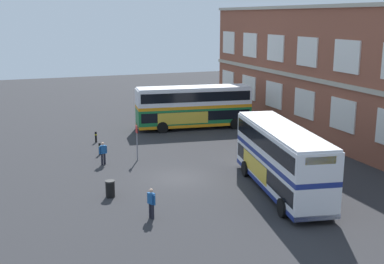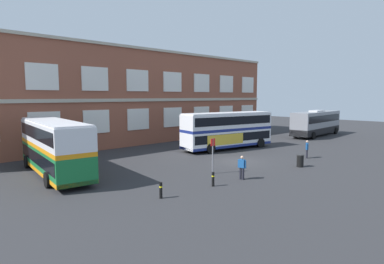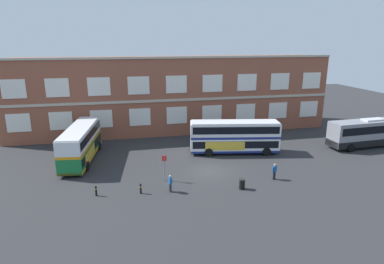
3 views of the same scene
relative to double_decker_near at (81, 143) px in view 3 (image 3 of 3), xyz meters
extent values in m
plane|color=#2B2B2D|center=(13.89, -4.33, -2.15)|extent=(120.00, 120.00, 0.00)
cube|color=brown|center=(12.72, 11.67, 3.50)|extent=(48.06, 8.00, 11.30)
cube|color=#B2A893|center=(12.72, 7.59, 3.27)|extent=(48.06, 0.16, 0.36)
cube|color=#B2A893|center=(12.72, 7.62, 9.30)|extent=(48.06, 0.28, 0.30)
cube|color=silver|center=(-8.64, 7.61, 1.01)|extent=(2.99, 0.12, 2.49)
cube|color=silver|center=(-3.30, 7.61, 1.01)|extent=(2.99, 0.12, 2.49)
cube|color=silver|center=(2.04, 7.61, 1.01)|extent=(2.99, 0.12, 2.49)
cube|color=silver|center=(7.38, 7.61, 1.01)|extent=(2.99, 0.12, 2.49)
cube|color=silver|center=(12.72, 7.61, 1.01)|extent=(2.99, 0.12, 2.49)
cube|color=silver|center=(18.06, 7.61, 1.01)|extent=(2.99, 0.12, 2.49)
cube|color=silver|center=(23.40, 7.61, 1.01)|extent=(2.99, 0.12, 2.49)
cube|color=silver|center=(28.74, 7.61, 1.01)|extent=(2.99, 0.12, 2.49)
cube|color=silver|center=(34.08, 7.61, 1.01)|extent=(2.99, 0.12, 2.49)
cube|color=silver|center=(-8.64, 7.61, 5.53)|extent=(2.99, 0.12, 2.49)
cube|color=silver|center=(-3.30, 7.61, 5.53)|extent=(2.99, 0.12, 2.49)
cube|color=silver|center=(2.04, 7.61, 5.53)|extent=(2.99, 0.12, 2.49)
cube|color=silver|center=(7.38, 7.61, 5.53)|extent=(2.99, 0.12, 2.49)
cube|color=silver|center=(12.72, 7.61, 5.53)|extent=(2.99, 0.12, 2.49)
cube|color=silver|center=(18.06, 7.61, 5.53)|extent=(2.99, 0.12, 2.49)
cube|color=silver|center=(23.40, 7.61, 5.53)|extent=(2.99, 0.12, 2.49)
cube|color=silver|center=(28.74, 7.61, 5.53)|extent=(2.99, 0.12, 2.49)
cube|color=silver|center=(34.08, 7.61, 5.53)|extent=(2.99, 0.12, 2.49)
cube|color=#197038|center=(0.00, 0.00, -0.92)|extent=(3.91, 11.23, 1.75)
cube|color=black|center=(0.00, 0.00, -0.71)|extent=(3.90, 10.80, 0.90)
cube|color=orange|center=(0.00, 0.00, 0.10)|extent=(3.91, 11.23, 0.30)
cube|color=silver|center=(0.00, 0.00, 1.03)|extent=(3.91, 11.23, 1.55)
cube|color=black|center=(0.00, 0.00, 1.10)|extent=(3.90, 10.80, 0.90)
cube|color=orange|center=(0.00, 0.00, -1.66)|extent=(3.93, 11.24, 0.28)
cube|color=silver|center=(0.00, 0.00, 1.86)|extent=(3.78, 11.00, 0.12)
cube|color=gold|center=(1.11, -1.47, -0.84)|extent=(0.64, 4.81, 1.10)
cube|color=yellow|center=(0.69, 5.42, 1.45)|extent=(1.65, 0.27, 0.40)
cylinder|color=black|center=(1.75, 3.66, -1.63)|extent=(0.45, 1.07, 1.04)
cylinder|color=black|center=(-0.78, 3.98, -1.63)|extent=(0.45, 1.07, 1.04)
cylinder|color=black|center=(0.85, -3.44, -1.63)|extent=(0.45, 1.07, 1.04)
cylinder|color=black|center=(-1.68, -3.12, -1.63)|extent=(0.45, 1.07, 1.04)
cube|color=silver|center=(18.53, -1.25, -0.92)|extent=(11.28, 4.49, 1.75)
cube|color=black|center=(18.53, -1.25, -0.71)|extent=(10.85, 4.45, 0.90)
cube|color=navy|center=(18.53, -1.25, 0.10)|extent=(11.28, 4.49, 0.30)
cube|color=silver|center=(18.53, -1.25, 1.03)|extent=(11.28, 4.49, 1.55)
cube|color=black|center=(18.53, -1.25, 1.10)|extent=(10.85, 4.45, 0.90)
cube|color=navy|center=(18.53, -1.25, -1.66)|extent=(11.28, 4.50, 0.28)
cube|color=silver|center=(18.53, -1.25, 1.86)|extent=(11.04, 4.35, 0.12)
cube|color=gold|center=(17.00, -2.28, -0.84)|extent=(4.77, 0.90, 1.10)
cube|color=yellow|center=(23.91, -2.23, 1.45)|extent=(0.36, 1.64, 0.40)
cylinder|color=black|center=(22.09, -3.19, -1.63)|extent=(1.08, 0.50, 1.04)
cylinder|color=black|center=(22.54, -0.68, -1.63)|extent=(1.08, 0.50, 1.04)
cylinder|color=black|center=(15.05, -1.91, -1.63)|extent=(1.08, 0.50, 1.04)
cylinder|color=black|center=(15.51, 0.60, -1.63)|extent=(1.08, 0.50, 1.04)
cube|color=gray|center=(37.20, -2.66, -0.15)|extent=(12.12, 3.21, 3.20)
cube|color=black|center=(37.20, -2.66, 0.49)|extent=(11.41, 3.21, 1.00)
cube|color=black|center=(37.20, -2.66, -1.30)|extent=(12.12, 3.23, 0.90)
cube|color=silver|center=(37.20, -2.66, 1.55)|extent=(2.95, 1.43, 0.20)
cylinder|color=black|center=(33.20, -4.16, -1.63)|extent=(1.06, 0.38, 1.04)
cylinder|color=black|center=(33.06, -1.61, -1.63)|extent=(1.06, 0.38, 1.04)
cylinder|color=black|center=(19.72, -9.99, -1.72)|extent=(0.21, 0.21, 0.85)
cylinder|color=black|center=(19.90, -9.91, -1.72)|extent=(0.21, 0.21, 0.85)
cube|color=#194C8C|center=(19.81, -9.95, -1.00)|extent=(0.46, 0.38, 0.60)
cylinder|color=#194C8C|center=(19.57, -10.05, -1.03)|extent=(0.15, 0.15, 0.57)
cylinder|color=#194C8C|center=(20.05, -9.84, -1.03)|extent=(0.15, 0.15, 0.57)
sphere|color=tan|center=(19.81, -9.95, -0.56)|extent=(0.22, 0.22, 0.22)
cylinder|color=black|center=(8.97, -10.42, -1.72)|extent=(0.19, 0.19, 0.85)
cylinder|color=black|center=(9.01, -10.61, -1.72)|extent=(0.19, 0.19, 0.85)
cube|color=#194C8C|center=(8.99, -10.52, -1.00)|extent=(0.32, 0.44, 0.60)
cylinder|color=#194C8C|center=(8.93, -10.26, -1.03)|extent=(0.13, 0.13, 0.57)
cylinder|color=#194C8C|center=(9.05, -10.77, -1.03)|extent=(0.13, 0.13, 0.57)
sphere|color=tan|center=(8.99, -10.52, -0.56)|extent=(0.22, 0.22, 0.22)
cylinder|color=slate|center=(8.80, -7.89, -0.80)|extent=(0.10, 0.10, 2.70)
cube|color=red|center=(8.80, -7.91, 0.27)|extent=(0.44, 0.04, 0.56)
cylinder|color=black|center=(15.79, -11.38, -1.67)|extent=(0.56, 0.56, 0.95)
cylinder|color=black|center=(15.79, -11.38, -1.16)|extent=(0.60, 0.60, 0.08)
cylinder|color=black|center=(6.24, -10.28, -1.67)|extent=(0.18, 0.18, 0.95)
cylinder|color=yellow|center=(6.24, -10.28, -1.47)|extent=(0.19, 0.19, 0.08)
cylinder|color=black|center=(2.21, -9.89, -1.67)|extent=(0.18, 0.18, 0.95)
cylinder|color=yellow|center=(2.21, -9.89, -1.47)|extent=(0.19, 0.19, 0.08)
camera|label=1|loc=(43.91, -16.67, 8.54)|focal=46.19mm
camera|label=2|loc=(-9.02, -24.17, 3.73)|focal=30.16mm
camera|label=3|loc=(5.04, -38.32, 11.64)|focal=30.48mm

